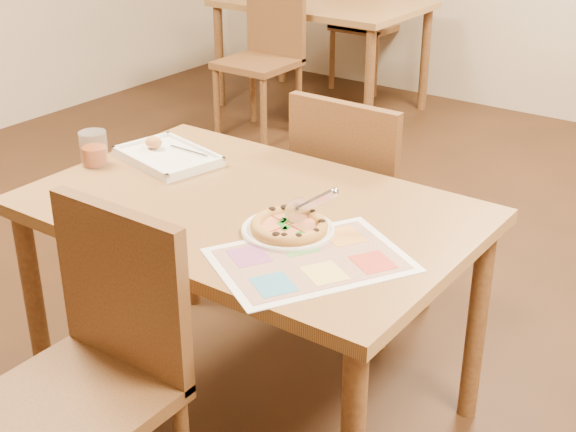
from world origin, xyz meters
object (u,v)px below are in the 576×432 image
Objects in this scene: pizza at (289,226)px; pizza_cutter at (310,204)px; chair_near at (99,344)px; chair_far at (355,187)px; bg_chair_near at (267,41)px; bg_chair_far at (361,12)px; bg_table at (322,14)px; menu at (310,260)px; glass_tumbler at (94,150)px; dining_table at (250,231)px; plate at (288,230)px; appetizer_tray at (167,157)px.

pizza_cutter reaches higher than pizza.
chair_near reaches higher than pizza_cutter.
chair_far is at bearing 106.66° from pizza.
bg_chair_far is (0.00, 1.10, 0.00)m from bg_chair_near.
chair_near and bg_chair_near have the same top height.
pizza is 1.72× the size of pizza_cutter.
bg_table is 2.73× the size of menu.
chair_near is at bearing -42.53° from glass_tumbler.
pizza is at bearing 118.05° from bg_chair_far.
bg_chair_far is at bearing 115.85° from dining_table.
menu is (1.94, -2.98, 0.09)m from bg_table.
bg_chair_far is at bearing 90.00° from bg_chair_near.
chair_far is 2.72m from bg_table.
bg_chair_near is at bearing 128.30° from pizza.
bg_table is at bearing 90.00° from bg_chair_near.
bg_chair_near is at bearing 119.74° from chair_near.
glass_tumbler is at bearing 46.97° from chair_far.
plate is at bearing 174.54° from pizza_cutter.
chair_far reaches higher than dining_table.
pizza_cutter is (0.24, -0.64, 0.23)m from chair_far.
glass_tumbler reaches higher than pizza.
menu is at bearing -109.52° from pizza_cutter.
glass_tumbler is at bearing 176.95° from pizza.
bg_table is 2.92m from appetizer_tray.
pizza is (0.21, -0.09, 0.11)m from dining_table.
chair_near is 1.25× the size of appetizer_tray.
glass_tumbler reaches higher than plate.
dining_table is 0.25m from pizza.
bg_chair_near is 2.23× the size of pizza.
menu is at bearing 113.37° from chair_far.
pizza_cutter is at bearing -57.04° from bg_table.
menu is (0.34, -0.78, 0.16)m from chair_far.
dining_table is at bearing 90.00° from chair_near.
chair_far is at bearing 106.17° from plate.
appetizer_tray is (-0.64, 0.20, 0.01)m from plate.
chair_near is 1.00× the size of chair_far.
chair_far is 3.14m from bg_chair_far.
bg_chair_far is at bearing 90.00° from bg_table.
appetizer_tray is (-0.65, 0.21, -0.01)m from pizza.
dining_table and bg_table have the same top height.
dining_table is 2.77× the size of chair_near.
chair_far is 0.72m from pizza_cutter.
chair_near is 4.22m from bg_chair_far.
pizza_cutter is 0.85m from glass_tumbler.
bg_chair_far reaches higher than menu.
dining_table is 2.77× the size of chair_far.
chair_near is 0.86m from appetizer_tray.
appetizer_tray is (-0.44, 0.72, 0.17)m from chair_near.
bg_chair_far is 1.86× the size of plate.
chair_far is at bearing 46.97° from glass_tumbler.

